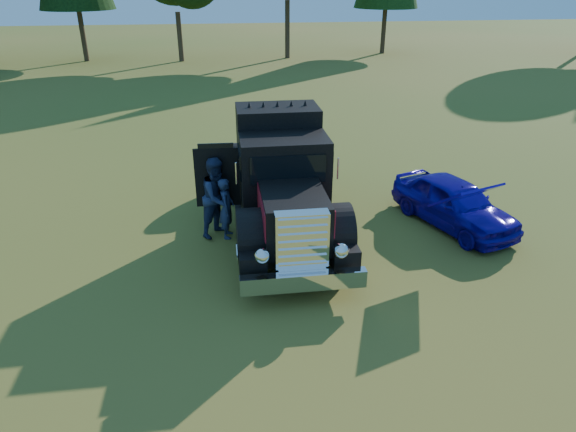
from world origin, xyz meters
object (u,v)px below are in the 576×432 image
Objects in this scene: diamond_t_truck at (282,184)px; spectator_far at (218,197)px; hotrod_coupe at (454,203)px; spectator_near at (227,208)px.

diamond_t_truck reaches higher than spectator_far.
hotrod_coupe is 2.10× the size of spectator_far.
spectator_near is (-5.84, 0.14, 0.14)m from hotrod_coupe.
spectator_near is at bearing -90.06° from spectator_far.
diamond_t_truck is at bearing -48.62° from spectator_far.
spectator_near is 0.77× the size of spectator_far.
diamond_t_truck is 4.62× the size of spectator_near.
spectator_far is (-6.04, 0.32, 0.37)m from hotrod_coupe.
diamond_t_truck is 1.49m from spectator_near.
spectator_far is at bearing 54.98° from spectator_near.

